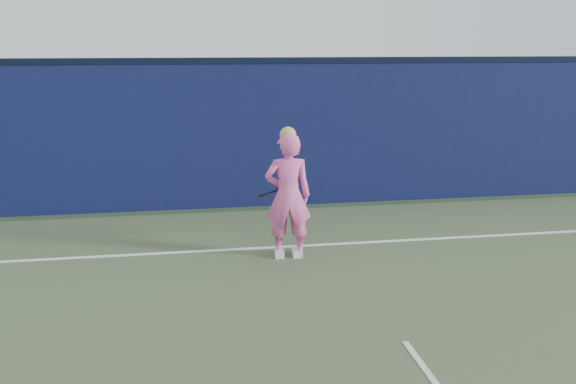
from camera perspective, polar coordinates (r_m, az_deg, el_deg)
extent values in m
cube|color=#0D113B|center=(10.97, 1.34, 5.42)|extent=(24.00, 0.40, 2.50)
cube|color=black|center=(10.85, 1.38, 12.22)|extent=(24.00, 0.42, 0.10)
imported|color=pink|center=(8.16, 0.00, -0.36)|extent=(0.65, 0.45, 1.70)
sphere|color=tan|center=(8.00, 0.00, 5.35)|extent=(0.22, 0.22, 0.22)
cube|color=white|center=(8.40, 0.82, -5.65)|extent=(0.14, 0.29, 0.10)
cube|color=white|center=(8.38, -0.82, -5.69)|extent=(0.14, 0.29, 0.10)
torus|color=black|center=(8.61, -0.14, 0.42)|extent=(0.29, 0.15, 0.29)
torus|color=#C69312|center=(8.61, -0.14, 0.42)|extent=(0.23, 0.12, 0.24)
cylinder|color=beige|center=(8.61, -0.14, 0.42)|extent=(0.23, 0.11, 0.24)
cylinder|color=black|center=(8.59, -1.57, -0.02)|extent=(0.26, 0.08, 0.10)
cylinder|color=black|center=(8.58, -2.38, -0.30)|extent=(0.12, 0.06, 0.06)
cube|color=white|center=(8.87, 4.27, -4.88)|extent=(11.00, 0.08, 0.01)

